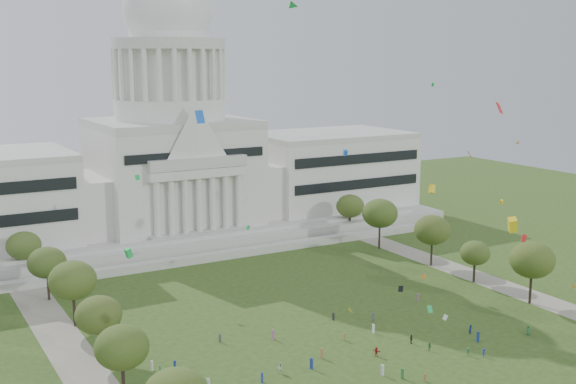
{
  "coord_description": "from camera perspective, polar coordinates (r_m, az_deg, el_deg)",
  "views": [
    {
      "loc": [
        -74.41,
        -85.4,
        51.98
      ],
      "look_at": [
        0.0,
        45.0,
        24.0
      ],
      "focal_mm": 45.0,
      "sensor_mm": 36.0,
      "label": 1
    }
  ],
  "objects": [
    {
      "name": "ground",
      "position": [
        124.63,
        10.64,
        -14.29
      ],
      "size": [
        400.0,
        400.0,
        0.0
      ],
      "primitive_type": "plane",
      "color": "#324A19",
      "rests_on": "ground"
    },
    {
      "name": "capitol",
      "position": [
        214.51,
        -9.13,
        2.47
      ],
      "size": [
        160.0,
        64.5,
        91.3
      ],
      "color": "#B8B6AD",
      "rests_on": "ground"
    },
    {
      "name": "path_left",
      "position": [
        129.29,
        -15.82,
        -13.56
      ],
      "size": [
        8.0,
        160.0,
        0.04
      ],
      "primitive_type": "cube",
      "color": "gray",
      "rests_on": "ground"
    },
    {
      "name": "path_right",
      "position": [
        176.07,
        16.33,
        -7.05
      ],
      "size": [
        8.0,
        160.0,
        0.04
      ],
      "primitive_type": "cube",
      "color": "gray",
      "rests_on": "ground"
    },
    {
      "name": "row_tree_l_2",
      "position": [
        115.33,
        -13.0,
        -11.87
      ],
      "size": [
        8.42,
        8.42,
        11.97
      ],
      "color": "black",
      "rests_on": "ground"
    },
    {
      "name": "row_tree_r_2",
      "position": [
        162.56,
        18.74,
        -5.11
      ],
      "size": [
        9.55,
        9.55,
        13.58
      ],
      "color": "black",
      "rests_on": "ground"
    },
    {
      "name": "row_tree_l_3",
      "position": [
        130.66,
        -14.74,
        -9.38
      ],
      "size": [
        8.12,
        8.12,
        11.55
      ],
      "color": "black",
      "rests_on": "ground"
    },
    {
      "name": "row_tree_r_3",
      "position": [
        174.65,
        14.57,
        -4.69
      ],
      "size": [
        7.01,
        7.01,
        9.98
      ],
      "color": "black",
      "rests_on": "ground"
    },
    {
      "name": "row_tree_l_4",
      "position": [
        147.4,
        -16.66,
        -6.69
      ],
      "size": [
        9.29,
        9.29,
        13.21
      ],
      "color": "black",
      "rests_on": "ground"
    },
    {
      "name": "row_tree_r_4",
      "position": [
        185.39,
        11.33,
        -2.97
      ],
      "size": [
        9.19,
        9.19,
        13.06
      ],
      "color": "black",
      "rests_on": "ground"
    },
    {
      "name": "row_tree_l_5",
      "position": [
        164.97,
        -18.52,
        -5.32
      ],
      "size": [
        8.33,
        8.33,
        11.85
      ],
      "color": "black",
      "rests_on": "ground"
    },
    {
      "name": "row_tree_r_5",
      "position": [
        199.69,
        7.28,
        -1.69
      ],
      "size": [
        9.82,
        9.82,
        13.96
      ],
      "color": "black",
      "rests_on": "ground"
    },
    {
      "name": "row_tree_l_6",
      "position": [
        182.02,
        -20.16,
        -4.0
      ],
      "size": [
        8.19,
        8.19,
        11.64
      ],
      "color": "black",
      "rests_on": "ground"
    },
    {
      "name": "row_tree_r_6",
      "position": [
        215.62,
        4.93,
        -1.11
      ],
      "size": [
        8.42,
        8.42,
        11.97
      ],
      "color": "black",
      "rests_on": "ground"
    },
    {
      "name": "person_0",
      "position": [
        147.09,
        18.45,
        -10.32
      ],
      "size": [
        1.09,
        1.04,
        1.88
      ],
      "primitive_type": "imported",
      "rotation": [
        0.0,
        0.0,
        5.61
      ],
      "color": "#33723F",
      "rests_on": "ground"
    },
    {
      "name": "person_2",
      "position": [
        144.47,
        14.25,
        -10.48
      ],
      "size": [
        0.97,
        0.69,
        1.82
      ],
      "primitive_type": "imported",
      "rotation": [
        0.0,
        0.0,
        0.18
      ],
      "color": "navy",
      "rests_on": "ground"
    },
    {
      "name": "person_3",
      "position": [
        134.69,
        14.04,
        -12.13
      ],
      "size": [
        0.96,
        1.09,
        1.51
      ],
      "primitive_type": "imported",
      "rotation": [
        0.0,
        0.0,
        5.29
      ],
      "color": "#33723F",
      "rests_on": "ground"
    },
    {
      "name": "person_4",
      "position": [
        135.3,
        11.11,
        -11.9
      ],
      "size": [
        0.72,
        0.99,
        1.53
      ],
      "primitive_type": "imported",
      "rotation": [
        0.0,
        0.0,
        4.99
      ],
      "color": "#33723F",
      "rests_on": "ground"
    },
    {
      "name": "person_5",
      "position": [
        131.43,
        7.0,
        -12.42
      ],
      "size": [
        1.26,
        1.72,
        1.73
      ],
      "primitive_type": "imported",
      "rotation": [
        0.0,
        0.0,
        2.02
      ],
      "color": "#B21E1E",
      "rests_on": "ground"
    },
    {
      "name": "person_8",
      "position": [
        124.16,
        -0.67,
        -13.71
      ],
      "size": [
        1.04,
        0.8,
        1.89
      ],
      "primitive_type": "imported",
      "rotation": [
        0.0,
        0.0,
        2.87
      ],
      "color": "silver",
      "rests_on": "ground"
    },
    {
      "name": "person_9",
      "position": [
        134.91,
        15.22,
        -12.14
      ],
      "size": [
        0.76,
        1.09,
        1.53
      ],
      "primitive_type": "imported",
      "rotation": [
        0.0,
        0.0,
        1.29
      ],
      "color": "navy",
      "rests_on": "ground"
    },
    {
      "name": "person_10",
      "position": [
        137.75,
        9.72,
        -11.4
      ],
      "size": [
        0.71,
        1.06,
        1.67
      ],
      "primitive_type": "imported",
      "rotation": [
        0.0,
        0.0,
        1.38
      ],
      "color": "#26262B",
      "rests_on": "ground"
    },
    {
      "name": "distant_crowd",
      "position": [
        127.33,
        1.83,
        -13.11
      ],
      "size": [
        64.56,
        33.63,
        1.95
      ],
      "color": "#4C4C51",
      "rests_on": "ground"
    },
    {
      "name": "kite_swarm",
      "position": [
        121.48,
        9.61,
        -0.67
      ],
      "size": [
        85.18,
        111.02,
        64.06
      ],
      "color": "green",
      "rests_on": "ground"
    }
  ]
}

